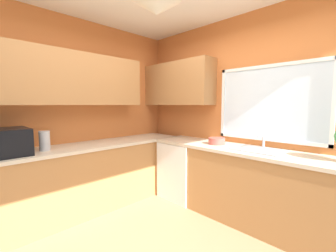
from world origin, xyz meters
name	(u,v)px	position (x,y,z in m)	size (l,w,h in m)	color
room_shell	(145,72)	(-0.78, 0.50, 1.86)	(3.68, 3.38, 2.74)	#D17238
counter_run_left	(86,177)	(-1.47, 0.00, 0.46)	(0.65, 2.99, 0.91)	#AD7542
counter_run_back	(247,184)	(0.21, 1.32, 0.46)	(2.77, 0.65, 0.91)	#AD7542
dishwasher	(184,170)	(-0.81, 1.29, 0.43)	(0.60, 0.60, 0.86)	white
microwave	(9,142)	(-1.47, -0.83, 1.05)	(0.48, 0.36, 0.29)	black
kettle	(45,141)	(-1.45, -0.49, 1.03)	(0.12, 0.12, 0.23)	#B7B7BC
sink_assembly	(258,149)	(0.33, 1.33, 0.92)	(0.55, 0.40, 0.19)	#9EA0A5
bowl	(217,141)	(-0.24, 1.32, 0.95)	(0.23, 0.23, 0.09)	#B74C42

